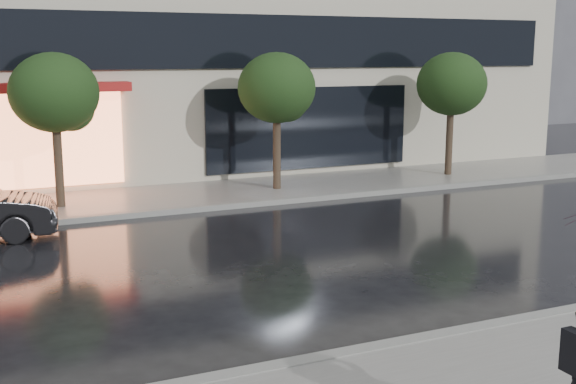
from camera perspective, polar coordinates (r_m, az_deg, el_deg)
ground at (r=10.89m, az=5.60°, el=-10.49°), size 120.00×120.00×0.00m
sidewalk_far at (r=20.08m, az=-9.05°, el=-0.41°), size 60.00×3.50×0.12m
curb_near at (r=10.08m, az=8.48°, el=-11.96°), size 60.00×0.25×0.14m
curb_far at (r=18.42m, az=-7.61°, el=-1.36°), size 60.00×0.25×0.14m
tree_mid_west at (r=18.95m, az=-17.81°, el=7.27°), size 2.20×2.20×3.99m
tree_mid_east at (r=20.52m, az=-0.78°, el=8.03°), size 2.20×2.20×3.99m
tree_far_east at (r=23.55m, az=12.87°, el=8.14°), size 2.20×2.20×3.99m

